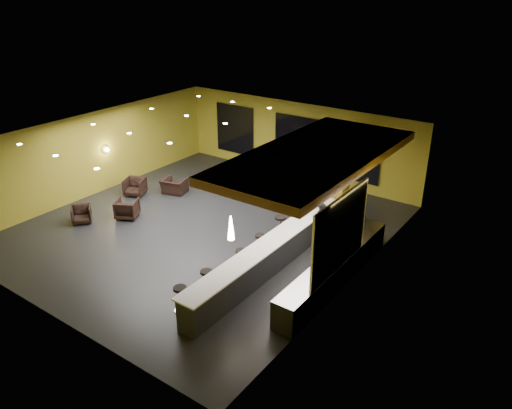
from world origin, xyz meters
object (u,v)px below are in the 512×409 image
Objects in this scene: pendant_2 at (320,174)px; armchair_d at (174,186)px; column at (340,176)px; bar_stool_3 at (260,242)px; bar_stool_1 at (207,279)px; bar_stool_5 at (303,213)px; bar_counter at (271,256)px; prep_counter at (335,271)px; bar_stool_2 at (241,258)px; staff_c at (357,226)px; staff_a at (321,225)px; staff_b at (357,218)px; armchair_a at (81,214)px; pendant_0 at (231,228)px; bar_stool_4 at (280,224)px; armchair_c at (135,187)px; bar_stool_0 at (180,296)px; armchair_b at (127,209)px; pendant_1 at (281,198)px.

pendant_2 is 0.70× the size of armchair_d.
column is 4.88× the size of bar_stool_3.
bar_stool_5 reaches higher than bar_stool_1.
prep_counter is (2.00, 0.50, -0.07)m from bar_counter.
bar_stool_1 reaches higher than bar_stool_2.
staff_c is at bearing -7.88° from bar_stool_5.
pendant_2 reaches higher than bar_stool_1.
staff_b is at bearing 72.32° from staff_a.
bar_stool_3 reaches higher than armchair_a.
pendant_0 is at bearing -128.66° from prep_counter.
armchair_a is at bearing -145.80° from staff_b.
bar_counter is 3.36m from staff_c.
armchair_d is (-7.38, 0.43, -0.46)m from staff_a.
prep_counter reaches higher than bar_stool_4.
bar_stool_1 is at bearing -110.62° from bar_counter.
column is at bearing 83.13° from bar_stool_1.
staff_c is (1.55, 4.97, -1.56)m from pendant_0.
armchair_c is 8.75m from bar_stool_0.
staff_c is at bearing -26.15° from armchair_a.
column reaches higher than prep_counter.
armchair_d is 5.98m from bar_stool_4.
bar_stool_4 is (-1.45, -0.31, -0.26)m from staff_a.
armchair_c reaches higher than bar_stool_2.
pendant_0 is 0.97× the size of armchair_a.
pendant_2 reaches higher than armchair_b.
staff_b reaches higher than bar_stool_3.
bar_counter is 0.94m from bar_stool_2.
bar_stool_0 is (-0.84, -3.76, -1.85)m from pendant_1.
armchair_b is at bearing 79.20° from armchair_d.
bar_stool_4 is (-2.95, 1.51, 0.10)m from prep_counter.
prep_counter reaches higher than armchair_c.
staff_b is at bearing 103.49° from prep_counter.
bar_stool_5 is (0.12, 2.65, 0.05)m from bar_stool_3.
staff_a is (0.50, 4.32, -1.57)m from pendant_0.
bar_stool_3 is 2.65m from bar_stool_5.
bar_stool_5 is (7.36, 1.66, 0.14)m from armchair_c.
staff_a is 1.50m from bar_stool_4.
pendant_2 is (-2.00, 2.50, 1.92)m from prep_counter.
bar_stool_3 is at bearing -86.42° from bar_stool_4.
pendant_2 is at bearing 46.24° from bar_stool_4.
pendant_0 is 4.63m from staff_a.
armchair_d is at bearing -177.95° from pendant_2.
staff_b reaches higher than prep_counter.
armchair_c is 7.70m from bar_stool_2.
column is 2.23× the size of staff_a.
armchair_d is (0.89, 4.12, -0.00)m from armchair_a.
staff_b reaches higher than bar_stool_4.
staff_b is 0.69m from staff_c.
staff_c reaches higher than armchair_a.
bar_stool_2 is at bearing -41.70° from armchair_c.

